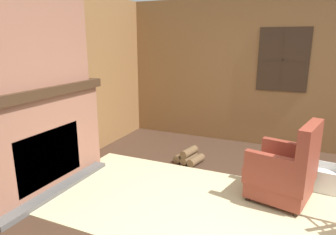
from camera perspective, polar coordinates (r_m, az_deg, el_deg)
wood_panel_wall_left at (r=3.93m, az=-26.60°, el=5.12°), size 0.06×6.14×2.49m
wood_panel_wall_back at (r=5.30m, az=21.66°, el=7.73°), size 6.14×0.09×2.49m
fireplace_hearth at (r=3.90m, az=-23.48°, el=-3.95°), size 0.57×1.97×1.26m
chimney_breast at (r=3.74m, az=-25.56°, el=14.44°), size 0.32×1.65×1.20m
area_rug at (r=3.45m, az=7.75°, el=-16.57°), size 3.86×1.82×0.01m
armchair at (r=3.64m, az=21.32°, el=-9.68°), size 0.78×0.76×0.95m
firewood_stack at (r=4.54m, az=4.03°, el=-7.49°), size 0.42×0.40×0.22m
laundry_basket at (r=4.22m, az=27.14°, el=-10.07°), size 0.53×0.45×0.28m
storage_case at (r=3.91m, az=-23.05°, el=6.77°), size 0.16×0.24×0.14m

